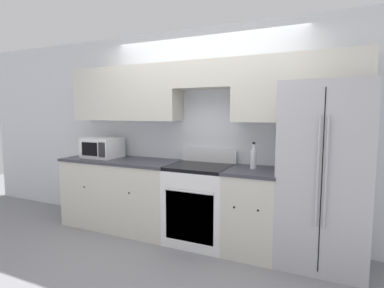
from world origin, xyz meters
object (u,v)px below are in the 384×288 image
(oven_range, at_px, (200,203))
(microwave, at_px, (102,148))
(refrigerator, at_px, (322,175))
(bottle, at_px, (253,158))

(oven_range, bearing_deg, microwave, 178.88)
(microwave, bearing_deg, refrigerator, 0.46)
(refrigerator, relative_size, bottle, 6.21)
(microwave, bearing_deg, bottle, 0.91)
(oven_range, relative_size, refrigerator, 0.59)
(microwave, bearing_deg, oven_range, -1.12)
(refrigerator, height_order, microwave, refrigerator)
(refrigerator, relative_size, microwave, 3.91)
(refrigerator, bearing_deg, bottle, 179.13)
(refrigerator, distance_m, bottle, 0.72)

